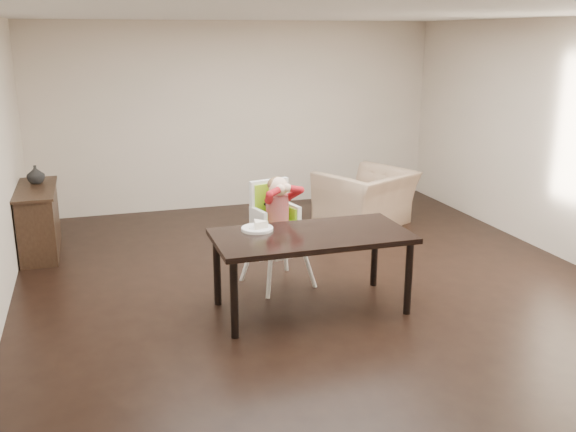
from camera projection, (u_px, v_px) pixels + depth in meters
name	position (u px, v px, depth m)	size (l,w,h in m)	color
ground	(319.00, 287.00, 6.60)	(7.00, 7.00, 0.00)	black
room_walls	(322.00, 106.00, 6.09)	(6.02, 7.02, 2.71)	beige
dining_table	(311.00, 242.00, 5.91)	(1.80, 0.90, 0.75)	black
high_chair	(276.00, 209.00, 6.50)	(0.58, 0.58, 1.14)	white
plate	(258.00, 227.00, 5.98)	(0.34, 0.34, 0.09)	white
armchair	(366.00, 189.00, 8.61)	(1.15, 0.75, 1.00)	tan
sideboard	(39.00, 220.00, 7.56)	(0.44, 1.26, 0.79)	black
vase	(36.00, 175.00, 7.65)	(0.21, 0.22, 0.21)	#99999E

